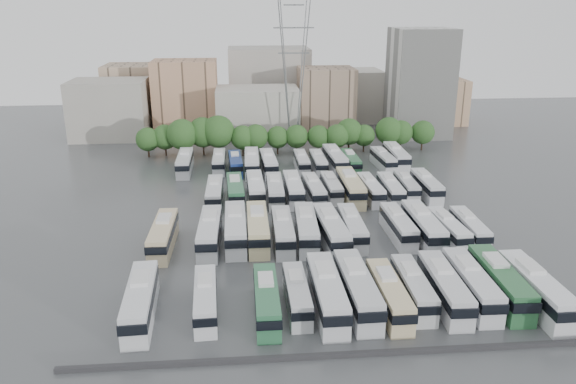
{
  "coord_description": "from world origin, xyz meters",
  "views": [
    {
      "loc": [
        -10.62,
        -77.75,
        32.09
      ],
      "look_at": [
        -3.08,
        7.19,
        3.0
      ],
      "focal_mm": 35.0,
      "sensor_mm": 36.0,
      "label": 1
    }
  ],
  "objects": [
    {
      "name": "bus_r3_s0",
      "position": [
        -21.52,
        30.37,
        1.91
      ],
      "size": [
        2.77,
        12.4,
        3.89
      ],
      "rotation": [
        0.0,
        0.0,
        0.01
      ],
      "color": "silver",
      "rests_on": "ground"
    },
    {
      "name": "bus_r3_s4",
      "position": [
        -8.31,
        28.91,
        1.97
      ],
      "size": [
        3.01,
        12.84,
        4.01
      ],
      "rotation": [
        0.0,
        0.0,
        -0.02
      ],
      "color": "silver",
      "rests_on": "ground"
    },
    {
      "name": "bus_r1_s11",
      "position": [
        14.83,
        -6.49,
        2.05
      ],
      "size": [
        2.99,
        13.33,
        4.18
      ],
      "rotation": [
        0.0,
        0.0,
        -0.01
      ],
      "color": "silver",
      "rests_on": "ground"
    },
    {
      "name": "bus_r3_s7",
      "position": [
        1.66,
        29.53,
        1.66
      ],
      "size": [
        2.37,
        10.78,
        3.38
      ],
      "rotation": [
        0.0,
        0.0,
        0.0
      ],
      "color": "silver",
      "rests_on": "ground"
    },
    {
      "name": "tree_line",
      "position": [
        -2.41,
        42.13,
        4.47
      ],
      "size": [
        66.02,
        8.13,
        8.88
      ],
      "color": "black",
      "rests_on": "ground"
    },
    {
      "name": "city_buildings",
      "position": [
        -7.46,
        71.86,
        7.87
      ],
      "size": [
        102.0,
        35.0,
        20.0
      ],
      "color": "#9E998E",
      "rests_on": "ground"
    },
    {
      "name": "bus_r0_s0",
      "position": [
        -21.57,
        -24.07,
        2.0
      ],
      "size": [
        3.42,
        13.11,
        4.08
      ],
      "rotation": [
        0.0,
        0.0,
        0.05
      ],
      "color": "silver",
      "rests_on": "ground"
    },
    {
      "name": "bus_r1_s5",
      "position": [
        -4.97,
        -6.12,
        1.9
      ],
      "size": [
        2.86,
        12.39,
        3.88
      ],
      "rotation": [
        0.0,
        0.0,
        -0.01
      ],
      "color": "silver",
      "rests_on": "ground"
    },
    {
      "name": "bus_r1_s13",
      "position": [
        21.48,
        -6.86,
        1.69
      ],
      "size": [
        2.71,
        11.04,
        3.44
      ],
      "rotation": [
        0.0,
        0.0,
        -0.03
      ],
      "color": "silver",
      "rests_on": "ground"
    },
    {
      "name": "bus_r2_s2",
      "position": [
        -15.0,
        11.12,
        1.83
      ],
      "size": [
        2.7,
        11.91,
        3.73
      ],
      "rotation": [
        0.0,
        0.0,
        -0.01
      ],
      "color": "silver",
      "rests_on": "ground"
    },
    {
      "name": "bus_r3_s5",
      "position": [
        -5.03,
        28.58,
        1.87
      ],
      "size": [
        3.16,
        12.24,
        3.81
      ],
      "rotation": [
        0.0,
        0.0,
        0.04
      ],
      "color": "silver",
      "rests_on": "ground"
    },
    {
      "name": "bus_r3_s3",
      "position": [
        -11.53,
        29.3,
        1.71
      ],
      "size": [
        2.97,
        11.2,
        3.48
      ],
      "rotation": [
        0.0,
        0.0,
        0.05
      ],
      "color": "navy",
      "rests_on": "ground"
    },
    {
      "name": "bus_r0_s13",
      "position": [
        21.41,
        -25.42,
        2.09
      ],
      "size": [
        2.98,
        13.54,
        4.25
      ],
      "rotation": [
        0.0,
        0.0,
        0.0
      ],
      "color": "white",
      "rests_on": "ground"
    },
    {
      "name": "bus_r1_s12",
      "position": [
        18.24,
        -7.07,
        1.73
      ],
      "size": [
        2.97,
        11.31,
        3.52
      ],
      "rotation": [
        0.0,
        0.0,
        0.05
      ],
      "color": "white",
      "rests_on": "ground"
    },
    {
      "name": "bus_r3_s13",
      "position": [
        21.32,
        30.92,
        1.98
      ],
      "size": [
        3.07,
        12.89,
        4.03
      ],
      "rotation": [
        0.0,
        0.0,
        -0.02
      ],
      "color": "silver",
      "rests_on": "ground"
    },
    {
      "name": "bus_r1_s2",
      "position": [
        -15.05,
        -5.9,
        2.01
      ],
      "size": [
        3.18,
        13.13,
        4.1
      ],
      "rotation": [
        0.0,
        0.0,
        -0.03
      ],
      "color": "silver",
      "rests_on": "ground"
    },
    {
      "name": "bus_r2_s9",
      "position": [
        8.03,
        11.75,
        2.08
      ],
      "size": [
        3.0,
        13.54,
        4.24
      ],
      "rotation": [
        0.0,
        0.0,
        -0.0
      ],
      "color": "beige",
      "rests_on": "ground"
    },
    {
      "name": "bus_r3_s2",
      "position": [
        -14.8,
        31.13,
        1.7
      ],
      "size": [
        2.43,
        11.07,
        3.47
      ],
      "rotation": [
        0.0,
        0.0,
        -0.0
      ],
      "color": "silver",
      "rests_on": "ground"
    },
    {
      "name": "bus_r0_s11",
      "position": [
        14.89,
        -23.5,
        1.99
      ],
      "size": [
        3.2,
        13.01,
        4.06
      ],
      "rotation": [
        0.0,
        0.0,
        -0.03
      ],
      "color": "silver",
      "rests_on": "ground"
    },
    {
      "name": "bus_r1_s0",
      "position": [
        -21.34,
        -6.2,
        1.95
      ],
      "size": [
        3.04,
        12.71,
        3.97
      ],
      "rotation": [
        0.0,
        0.0,
        -0.02
      ],
      "color": "beige",
      "rests_on": "ground"
    },
    {
      "name": "bus_r2_s11",
      "position": [
        14.79,
        10.85,
        1.77
      ],
      "size": [
        2.77,
        11.52,
        3.6
      ],
      "rotation": [
        0.0,
        0.0,
        -0.02
      ],
      "color": "silver",
      "rests_on": "ground"
    },
    {
      "name": "bus_r0_s4",
      "position": [
        -8.21,
        -24.66,
        1.81
      ],
      "size": [
        2.62,
        11.78,
        3.69
      ],
      "rotation": [
        0.0,
        0.0,
        -0.0
      ],
      "color": "#2F6D45",
      "rests_on": "ground"
    },
    {
      "name": "bus_r1_s4",
      "position": [
        -8.43,
        -5.08,
        2.06
      ],
      "size": [
        2.94,
        13.39,
        4.2
      ],
      "rotation": [
        0.0,
        0.0,
        -0.0
      ],
      "color": "beige",
      "rests_on": "ground"
    },
    {
      "name": "bus_r2_s10",
      "position": [
        11.38,
        11.14,
        1.75
      ],
      "size": [
        2.82,
        11.42,
        3.56
      ],
      "rotation": [
        0.0,
        0.0,
        0.03
      ],
      "color": "silver",
      "rests_on": "ground"
    },
    {
      "name": "bus_r0_s12",
      "position": [
        18.23,
        -23.45,
        2.07
      ],
      "size": [
        3.44,
        13.51,
        4.21
      ],
      "rotation": [
        0.0,
        0.0,
        -0.04
      ],
      "color": "#2B6539",
      "rests_on": "ground"
    },
    {
      "name": "bus_r0_s7",
      "position": [
        1.81,
        -23.71,
        2.11
      ],
      "size": [
        3.19,
        13.73,
        4.29
      ],
      "rotation": [
        0.0,
        0.0,
        0.02
      ],
      "color": "silver",
      "rests_on": "ground"
    },
    {
      "name": "bus_r2_s5",
      "position": [
        -4.88,
        11.52,
        1.87
      ],
      "size": [
        2.87,
        12.17,
        3.8
      ],
      "rotation": [
        0.0,
        0.0,
        -0.02
      ],
      "color": "silver",
      "rests_on": "ground"
    },
    {
      "name": "parapet",
      "position": [
        0.0,
        -33.0,
        0.25
      ],
      "size": [
        56.0,
        0.5,
        0.5
      ],
      "primitive_type": "cube",
      "color": "#2D2D30",
      "rests_on": "ground"
    },
    {
      "name": "bus_r3_s12",
      "position": [
        18.2,
        29.46,
        1.74
      ],
      "size": [
        3.05,
        11.44,
        3.55
      ],
      "rotation": [
        0.0,
        0.0,
        0.05
      ],
      "color": "silver",
      "rests_on": "ground"
    },
    {
      "name": "bus_r0_s2",
      "position": [
        -14.76,
        -23.74,
        1.71
      ],
      "size": [
        2.92,
        11.22,
        3.49
      ],
      "rotation": [
        0.0,
        0.0,
        0.04
      ],
      "color": "silver",
      "rests_on": "ground"
    },
    {
      "name": "bus_r0_s8",
      "position": [
        5.13,
        -24.76,
        1.85
      ],
      "size": [
        2.64,
        12.0,
        3.76
      ],
      "rotation": [
        0.0,
        0.0,
        0.0
      ],
      "color": "beige",
      "rests_on": "ground"
    },
    {
      "name": "bus_r1_s3",
      "position": [
        -11.51,
        -4.99,
        2.08
      ],
      "size": [
        3.06,
        13.55,
        4.24
      ],
      "rotation": [
        0.0,
        0.0,
        0.01
      ],
      "color": "silver",
      "rests_on": "ground"
    },
    {
      "name": "bus_r2_s12",
      "position": [
        18.1,
        12.63,
        1.66
      ],
      "size": [
        2.74,
        10.86,
        3.38
      ],
      "rotation": [
        0.0,
        0.0,
        -0.04
      ],
      "color": "silver",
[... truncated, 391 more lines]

